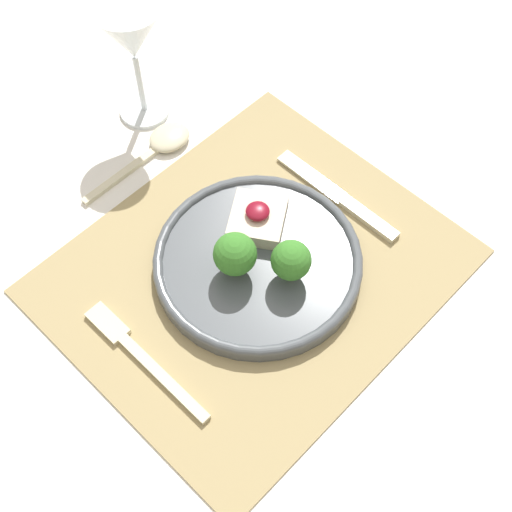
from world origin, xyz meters
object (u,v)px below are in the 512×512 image
Objects in this scene: fork at (138,353)px; spoon at (162,143)px; wine_glass_near at (131,37)px; knife at (345,201)px; dinner_plate at (256,258)px.

spoon is at bearing 43.50° from fork.
fork is 1.07× the size of wine_glass_near.
fork is at bearing 172.33° from knife.
knife is at bearing -70.25° from spoon.
knife is at bearing -6.15° from dinner_plate.
wine_glass_near is (-0.07, 0.30, 0.12)m from knife.
wine_glass_near is (0.07, 0.28, 0.11)m from dinner_plate.
spoon reaches higher than fork.
dinner_plate is at bearing 171.18° from knife.
fork is 0.32m from knife.
spoon is (-0.10, 0.23, 0.00)m from knife.
wine_glass_near reaches higher than knife.
knife is 1.07× the size of wine_glass_near.
wine_glass_near is at bearing 75.82° from dinner_plate.
dinner_plate is 0.22m from spoon.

